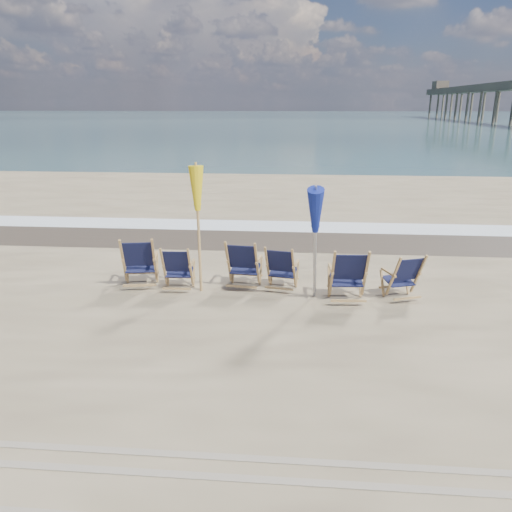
# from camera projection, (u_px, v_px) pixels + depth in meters

# --- Properties ---
(ocean) EXTENTS (400.00, 400.00, 0.00)m
(ocean) POSITION_uv_depth(u_px,v_px,m) (297.00, 118.00, 129.33)
(ocean) COLOR #3A5C60
(ocean) RESTS_ON ground
(surf_foam) EXTENTS (200.00, 1.40, 0.01)m
(surf_foam) POSITION_uv_depth(u_px,v_px,m) (273.00, 226.00, 15.31)
(surf_foam) COLOR silver
(surf_foam) RESTS_ON ground
(wet_sand_strip) EXTENTS (200.00, 2.60, 0.00)m
(wet_sand_strip) POSITION_uv_depth(u_px,v_px,m) (270.00, 239.00, 13.88)
(wet_sand_strip) COLOR #42362A
(wet_sand_strip) RESTS_ON ground
(tire_tracks) EXTENTS (80.00, 1.30, 0.01)m
(tire_tracks) POSITION_uv_depth(u_px,v_px,m) (211.00, 500.00, 4.73)
(tire_tracks) COLOR gray
(tire_tracks) RESTS_ON ground
(beach_chair_0) EXTENTS (0.84, 0.91, 1.10)m
(beach_chair_0) POSITION_uv_depth(u_px,v_px,m) (155.00, 262.00, 10.03)
(beach_chair_0) COLOR #121536
(beach_chair_0) RESTS_ON ground
(beach_chair_1) EXTENTS (0.64, 0.71, 0.95)m
(beach_chair_1) POSITION_uv_depth(u_px,v_px,m) (190.00, 269.00, 9.85)
(beach_chair_1) COLOR #121536
(beach_chair_1) RESTS_ON ground
(beach_chair_2) EXTENTS (0.75, 0.82, 1.05)m
(beach_chair_2) POSITION_uv_depth(u_px,v_px,m) (257.00, 266.00, 9.89)
(beach_chair_2) COLOR #121536
(beach_chair_2) RESTS_ON ground
(beach_chair_3) EXTENTS (0.73, 0.79, 0.95)m
(beach_chair_3) POSITION_uv_depth(u_px,v_px,m) (294.00, 270.00, 9.80)
(beach_chair_3) COLOR #121536
(beach_chair_3) RESTS_ON ground
(beach_chair_4) EXTENTS (0.75, 0.83, 1.10)m
(beach_chair_4) POSITION_uv_depth(u_px,v_px,m) (366.00, 276.00, 9.21)
(beach_chair_4) COLOR #121536
(beach_chair_4) RESTS_ON ground
(beach_chair_5) EXTENTS (0.81, 0.85, 0.95)m
(beach_chair_5) POSITION_uv_depth(u_px,v_px,m) (419.00, 276.00, 9.44)
(beach_chair_5) COLOR #121536
(beach_chair_5) RESTS_ON ground
(umbrella_yellow) EXTENTS (0.30, 0.30, 2.46)m
(umbrella_yellow) POSITION_uv_depth(u_px,v_px,m) (197.00, 196.00, 9.51)
(umbrella_yellow) COLOR #AE854D
(umbrella_yellow) RESTS_ON ground
(umbrella_blue) EXTENTS (0.30, 0.30, 2.37)m
(umbrella_blue) POSITION_uv_depth(u_px,v_px,m) (317.00, 208.00, 8.85)
(umbrella_blue) COLOR #A5A5AD
(umbrella_blue) RESTS_ON ground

